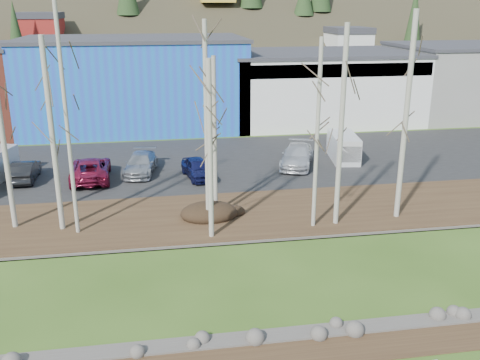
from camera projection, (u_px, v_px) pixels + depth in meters
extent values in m
cube|color=#382616|center=(302.00, 352.00, 18.03)|extent=(80.00, 1.80, 0.03)
cube|color=#382616|center=(241.00, 215.00, 29.63)|extent=(80.00, 7.00, 0.15)
cube|color=black|center=(217.00, 162.00, 39.47)|extent=(80.00, 14.00, 0.14)
cube|color=blue|center=(135.00, 84.00, 50.41)|extent=(20.00, 12.00, 8.00)
cube|color=#333338|center=(132.00, 39.00, 49.11)|extent=(20.40, 12.24, 0.30)
cube|color=silver|center=(318.00, 87.00, 53.47)|extent=(18.00, 12.00, 6.50)
cube|color=#333338|center=(320.00, 53.00, 52.40)|extent=(18.36, 12.24, 0.30)
cube|color=navy|center=(340.00, 71.00, 47.20)|extent=(17.64, 0.20, 1.20)
cube|color=gray|center=(465.00, 81.00, 55.89)|extent=(14.00, 12.00, 7.00)
cube|color=#333338|center=(470.00, 45.00, 54.75)|extent=(14.28, 12.24, 0.30)
ellipsoid|color=black|center=(209.00, 212.00, 28.99)|extent=(3.13, 2.21, 0.61)
cylinder|color=#A8A698|center=(2.00, 132.00, 26.29)|extent=(0.27, 0.27, 10.12)
cylinder|color=#A8A698|center=(66.00, 118.00, 25.38)|extent=(0.20, 0.20, 11.74)
cylinder|color=#A8A698|center=(52.00, 137.00, 26.12)|extent=(0.27, 0.27, 9.70)
cylinder|color=#A8A698|center=(207.00, 126.00, 26.89)|extent=(0.24, 0.24, 10.38)
cylinder|color=#A8A698|center=(210.00, 152.00, 25.37)|extent=(0.26, 0.26, 8.73)
cylinder|color=#A8A698|center=(215.00, 137.00, 28.57)|extent=(0.24, 0.24, 8.54)
cylinder|color=#A8A698|center=(317.00, 136.00, 26.52)|extent=(0.21, 0.21, 9.59)
cylinder|color=#A8A698|center=(341.00, 128.00, 26.75)|extent=(0.26, 0.26, 10.22)
cylinder|color=#A8A698|center=(406.00, 119.00, 27.56)|extent=(0.28, 0.28, 10.83)
imported|color=black|center=(25.00, 171.00, 35.01)|extent=(1.46, 4.05, 1.33)
imported|color=maroon|center=(91.00, 169.00, 35.13)|extent=(2.64, 5.38, 1.47)
imported|color=#929599|center=(141.00, 164.00, 36.51)|extent=(2.55, 4.85, 1.34)
imported|color=#141848|center=(198.00, 168.00, 35.52)|extent=(2.26, 4.09, 1.32)
imported|color=silver|center=(297.00, 156.00, 38.17)|extent=(3.79, 5.52, 1.48)
cube|color=white|center=(343.00, 147.00, 39.76)|extent=(2.42, 4.51, 1.87)
cube|color=black|center=(348.00, 153.00, 38.15)|extent=(1.81, 1.14, 1.16)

